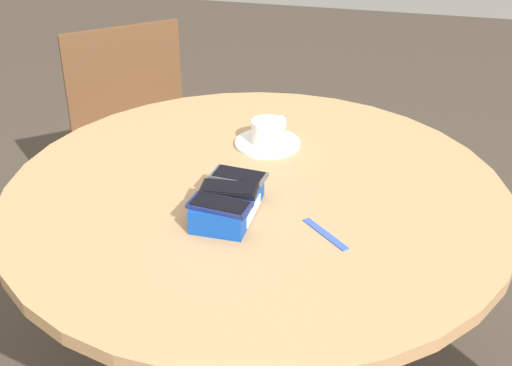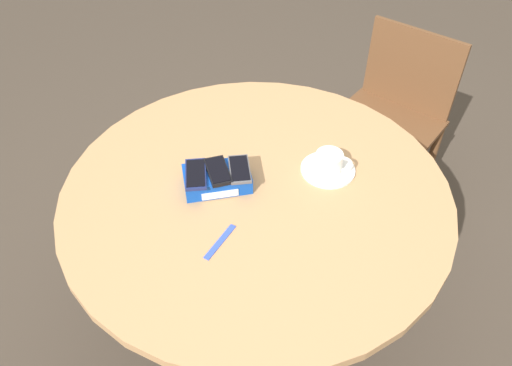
% 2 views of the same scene
% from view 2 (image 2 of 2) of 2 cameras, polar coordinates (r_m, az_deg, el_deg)
% --- Properties ---
extents(ground_plane, '(8.00, 8.00, 0.00)m').
position_cam_2_polar(ground_plane, '(2.04, 0.00, -15.45)').
color(ground_plane, '#42382D').
extents(round_table, '(1.14, 1.14, 0.73)m').
position_cam_2_polar(round_table, '(1.53, 0.00, -3.29)').
color(round_table, '#2D2D2D').
rests_on(round_table, ground_plane).
extents(phone_box, '(0.20, 0.12, 0.05)m').
position_cam_2_polar(phone_box, '(1.45, -4.47, 0.47)').
color(phone_box, '#0F42AD').
rests_on(phone_box, round_table).
extents(phone_navy, '(0.08, 0.13, 0.01)m').
position_cam_2_polar(phone_navy, '(1.43, -6.91, 1.02)').
color(phone_navy, navy).
rests_on(phone_navy, phone_box).
extents(phone_black, '(0.07, 0.12, 0.01)m').
position_cam_2_polar(phone_black, '(1.43, -4.38, 1.38)').
color(phone_black, black).
rests_on(phone_black, phone_box).
extents(phone_gray, '(0.07, 0.12, 0.01)m').
position_cam_2_polar(phone_gray, '(1.43, -1.89, 1.60)').
color(phone_gray, '#515156').
rests_on(phone_gray, phone_box).
extents(saucer, '(0.16, 0.16, 0.01)m').
position_cam_2_polar(saucer, '(1.53, 8.21, 1.53)').
color(saucer, white).
rests_on(saucer, round_table).
extents(coffee_cup, '(0.11, 0.08, 0.06)m').
position_cam_2_polar(coffee_cup, '(1.50, 8.44, 2.47)').
color(coffee_cup, white).
rests_on(coffee_cup, saucer).
extents(lanyard_strap, '(0.10, 0.11, 0.00)m').
position_cam_2_polar(lanyard_strap, '(1.32, -4.12, -6.71)').
color(lanyard_strap, blue).
rests_on(lanyard_strap, round_table).
extents(chair_near_window, '(0.61, 0.61, 0.80)m').
position_cam_2_polar(chair_near_window, '(2.30, 14.89, 7.01)').
color(chair_near_window, brown).
rests_on(chair_near_window, ground_plane).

